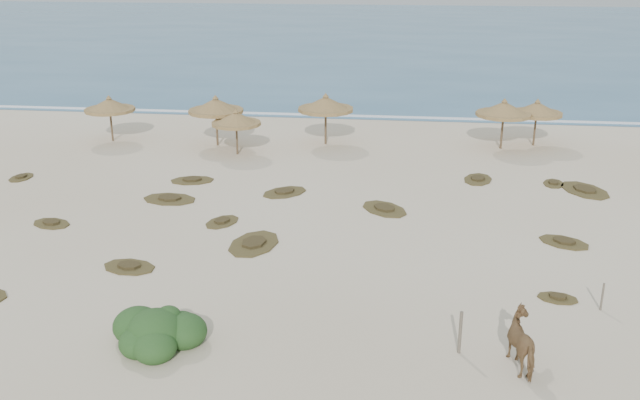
# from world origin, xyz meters

# --- Properties ---
(ground) EXTENTS (160.00, 160.00, 0.00)m
(ground) POSITION_xyz_m (0.00, 0.00, 0.00)
(ground) COLOR beige
(ground) RESTS_ON ground
(ocean) EXTENTS (200.00, 100.00, 0.01)m
(ocean) POSITION_xyz_m (0.00, 75.00, 0.00)
(ocean) COLOR #2B5F83
(ocean) RESTS_ON ground
(foam_line) EXTENTS (70.00, 0.60, 0.01)m
(foam_line) POSITION_xyz_m (0.00, 26.00, 0.00)
(foam_line) COLOR white
(foam_line) RESTS_ON ground
(palapa_0) EXTENTS (3.77, 3.77, 2.81)m
(palapa_0) POSITION_xyz_m (-14.64, 17.63, 2.18)
(palapa_0) COLOR brown
(palapa_0) RESTS_ON ground
(palapa_1) EXTENTS (3.18, 3.18, 2.63)m
(palapa_1) POSITION_xyz_m (-6.41, 15.61, 2.04)
(palapa_1) COLOR brown
(palapa_1) RESTS_ON ground
(palapa_2) EXTENTS (3.62, 3.62, 3.03)m
(palapa_2) POSITION_xyz_m (-8.02, 17.38, 2.35)
(palapa_2) COLOR brown
(palapa_2) RESTS_ON ground
(palapa_3) EXTENTS (4.29, 4.29, 3.09)m
(palapa_3) POSITION_xyz_m (-1.66, 18.44, 2.40)
(palapa_3) COLOR brown
(palapa_3) RESTS_ON ground
(palapa_4) EXTENTS (4.02, 4.02, 2.99)m
(palapa_4) POSITION_xyz_m (8.67, 18.65, 2.32)
(palapa_4) COLOR brown
(palapa_4) RESTS_ON ground
(palapa_5) EXTENTS (3.62, 3.62, 2.82)m
(palapa_5) POSITION_xyz_m (10.69, 19.61, 2.18)
(palapa_5) COLOR brown
(palapa_5) RESTS_ON ground
(horse) EXTENTS (1.32, 2.03, 1.58)m
(horse) POSITION_xyz_m (6.58, -4.79, 0.79)
(horse) COLOR olive
(horse) RESTS_ON ground
(fence_post_near) EXTENTS (0.13, 0.13, 1.35)m
(fence_post_near) POSITION_xyz_m (4.82, -4.23, 0.67)
(fence_post_near) COLOR #706454
(fence_post_near) RESTS_ON ground
(fence_post_far) EXTENTS (0.08, 0.08, 0.97)m
(fence_post_far) POSITION_xyz_m (9.59, -1.05, 0.48)
(fence_post_far) COLOR #706454
(fence_post_far) RESTS_ON ground
(bush) EXTENTS (2.90, 2.56, 1.30)m
(bush) POSITION_xyz_m (-4.08, -4.87, 0.43)
(bush) COLOR #2E5223
(bush) RESTS_ON ground
(scrub_0) EXTENTS (2.09, 1.72, 0.16)m
(scrub_0) POSITION_xyz_m (-11.84, 4.02, 0.05)
(scrub_0) COLOR brown
(scrub_0) RESTS_ON ground
(scrub_1) EXTENTS (2.76, 1.98, 0.16)m
(scrub_1) POSITION_xyz_m (-7.81, 7.64, 0.05)
(scrub_1) COLOR brown
(scrub_1) RESTS_ON ground
(scrub_2) EXTENTS (1.78, 2.09, 0.16)m
(scrub_2) POSITION_xyz_m (-4.63, 5.07, 0.05)
(scrub_2) COLOR brown
(scrub_2) RESTS_ON ground
(scrub_3) EXTENTS (2.85, 2.94, 0.16)m
(scrub_3) POSITION_xyz_m (2.24, 7.51, 0.05)
(scrub_3) COLOR brown
(scrub_3) RESTS_ON ground
(scrub_4) EXTENTS (2.42, 2.19, 0.16)m
(scrub_4) POSITION_xyz_m (9.53, 4.53, 0.05)
(scrub_4) COLOR brown
(scrub_4) RESTS_ON ground
(scrub_5) EXTENTS (2.90, 3.40, 0.16)m
(scrub_5) POSITION_xyz_m (11.82, 11.28, 0.05)
(scrub_5) COLOR brown
(scrub_5) RESTS_ON ground
(scrub_6) EXTENTS (2.45, 1.86, 0.16)m
(scrub_6) POSITION_xyz_m (-7.56, 10.52, 0.05)
(scrub_6) COLOR brown
(scrub_6) RESTS_ON ground
(scrub_7) EXTENTS (1.86, 2.40, 0.16)m
(scrub_7) POSITION_xyz_m (6.81, 12.40, 0.05)
(scrub_7) COLOR brown
(scrub_7) RESTS_ON ground
(scrub_8) EXTENTS (1.13, 1.65, 0.16)m
(scrub_8) POSITION_xyz_m (-16.41, 9.93, 0.05)
(scrub_8) COLOR brown
(scrub_8) RESTS_ON ground
(scrub_9) EXTENTS (2.37, 3.14, 0.16)m
(scrub_9) POSITION_xyz_m (-2.79, 2.91, 0.05)
(scrub_9) COLOR brown
(scrub_9) RESTS_ON ground
(scrub_10) EXTENTS (1.28, 1.70, 0.16)m
(scrub_10) POSITION_xyz_m (10.51, 12.16, 0.05)
(scrub_10) COLOR brown
(scrub_10) RESTS_ON ground
(scrub_11) EXTENTS (2.31, 1.76, 0.16)m
(scrub_11) POSITION_xyz_m (-6.93, 0.23, 0.05)
(scrub_11) COLOR brown
(scrub_11) RESTS_ON ground
(scrub_12) EXTENTS (1.50, 1.13, 0.16)m
(scrub_12) POSITION_xyz_m (8.35, -0.44, 0.05)
(scrub_12) COLOR brown
(scrub_12) RESTS_ON ground
(scrub_13) EXTENTS (2.73, 2.70, 0.16)m
(scrub_13) POSITION_xyz_m (-2.61, 9.24, 0.05)
(scrub_13) COLOR brown
(scrub_13) RESTS_ON ground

